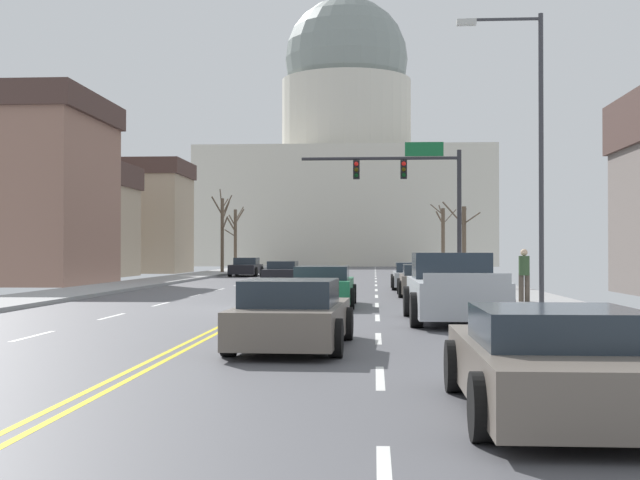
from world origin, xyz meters
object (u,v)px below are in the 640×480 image
object	(u,v)px
signal_gantry	(415,183)
sedan_oncoming_01	(246,268)
street_lamp_right	(530,133)
sedan_oncoming_00	(282,272)
sedan_near_04	(292,316)
pedestrian_00	(524,272)
sedan_near_05	(554,363)
pickup_truck_near_03	(453,291)
sedan_near_02	(323,287)
sedan_near_01	(424,281)
sedan_near_00	(412,277)

from	to	relation	value
signal_gantry	sedan_oncoming_01	xyz separation A→B (m)	(-10.80, 15.83, -4.51)
street_lamp_right	sedan_oncoming_00	xyz separation A→B (m)	(-9.69, 23.35, -4.58)
sedan_near_04	pedestrian_00	world-z (taller)	pedestrian_00
sedan_near_05	pickup_truck_near_03	bearing A→B (deg)	89.79
sedan_near_02	sedan_near_01	bearing A→B (deg)	60.96
sedan_near_00	sedan_near_01	xyz separation A→B (m)	(0.17, -5.94, 0.02)
sedan_near_00	sedan_near_05	bearing A→B (deg)	-89.66
pickup_truck_near_03	sedan_near_04	world-z (taller)	pickup_truck_near_03
pedestrian_00	sedan_near_05	bearing A→B (deg)	-98.86
sedan_near_00	pedestrian_00	size ratio (longest dim) A/B	2.74
sedan_near_01	sedan_near_02	xyz separation A→B (m)	(-3.50, -6.30, 0.02)
sedan_oncoming_00	sedan_near_05	bearing A→B (deg)	-79.63
signal_gantry	sedan_near_00	distance (m)	5.73
sedan_near_05	sedan_near_02	bearing A→B (deg)	101.41
sedan_oncoming_00	pedestrian_00	xyz separation A→B (m)	(9.92, -20.96, 0.52)
sedan_near_01	sedan_near_04	distance (m)	18.00
sedan_near_04	sedan_near_01	bearing A→B (deg)	79.28
sedan_near_00	sedan_near_05	distance (m)	29.62
pickup_truck_near_03	pedestrian_00	size ratio (longest dim) A/B	3.33
pedestrian_00	sedan_near_04	bearing A→B (deg)	-117.24
signal_gantry	sedan_oncoming_00	distance (m)	10.32
sedan_oncoming_00	sedan_oncoming_01	distance (m)	10.64
pickup_truck_near_03	pedestrian_00	distance (m)	6.57
sedan_oncoming_01	pedestrian_00	size ratio (longest dim) A/B	2.80
pickup_truck_near_03	sedan_oncoming_01	xyz separation A→B (m)	(-10.75, 36.94, -0.17)
pickup_truck_near_03	sedan_oncoming_00	distance (m)	27.86
signal_gantry	sedan_near_00	xyz separation A→B (m)	(-0.27, -3.49, -4.53)
sedan_oncoming_01	sedan_near_04	bearing A→B (deg)	-80.29
sedan_near_01	sedan_oncoming_01	size ratio (longest dim) A/B	0.96
street_lamp_right	pedestrian_00	distance (m)	4.71
sedan_near_01	sedan_oncoming_01	bearing A→B (deg)	112.96
sedan_near_00	street_lamp_right	bearing A→B (deg)	-78.94
sedan_near_01	sedan_oncoming_01	distance (m)	27.43
sedan_near_02	pedestrian_00	world-z (taller)	pedestrian_00
pickup_truck_near_03	pedestrian_00	world-z (taller)	pedestrian_00
sedan_near_01	sedan_oncoming_00	bearing A→B (deg)	115.01
street_lamp_right	pickup_truck_near_03	distance (m)	6.18
street_lamp_right	sedan_near_01	xyz separation A→B (m)	(-2.58, 8.11, -4.53)
sedan_near_05	sedan_oncoming_01	distance (m)	50.10
signal_gantry	sedan_near_01	distance (m)	10.46
pickup_truck_near_03	street_lamp_right	bearing A→B (deg)	54.82
sedan_oncoming_00	pedestrian_00	size ratio (longest dim) A/B	2.84
sedan_oncoming_01	sedan_oncoming_00	bearing A→B (deg)	-70.29
sedan_near_04	street_lamp_right	bearing A→B (deg)	58.27
sedan_oncoming_00	sedan_near_01	bearing A→B (deg)	-64.99
signal_gantry	pedestrian_00	size ratio (longest dim) A/B	4.78
sedan_near_05	sedan_oncoming_01	xyz separation A→B (m)	(-10.71, 48.94, 0.04)
sedan_near_05	sedan_near_01	bearing A→B (deg)	90.03
pickup_truck_near_03	sedan_oncoming_01	distance (m)	38.48
sedan_near_02	sedan_near_04	world-z (taller)	sedan_near_02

